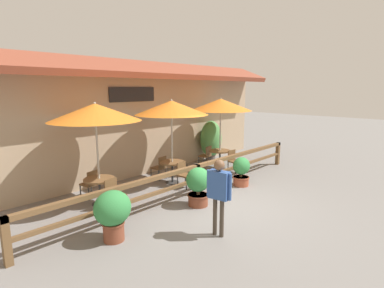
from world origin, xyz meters
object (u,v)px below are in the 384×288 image
at_px(chair_far_streetside, 234,160).
at_px(potted_plant_small_flowering, 198,185).
at_px(chair_near_streetside, 114,193).
at_px(dining_table_middle, 172,166).
at_px(potted_plant_broad_leaf, 211,140).
at_px(chair_middle_wallside, 160,167).
at_px(dining_table_near, 99,184).
at_px(patio_umbrella_far, 221,105).
at_px(patio_umbrella_near, 95,112).
at_px(chair_middle_streetside, 184,173).
at_px(potted_plant_tall_tropical, 241,171).
at_px(dining_table_far, 220,154).
at_px(patio_umbrella_middle, 172,108).
at_px(chair_far_wallside, 206,155).
at_px(pedestrian, 219,188).
at_px(potted_plant_corner_fern, 113,212).
at_px(chair_near_wallside, 91,183).

xyz_separation_m(chair_far_streetside, potted_plant_small_flowering, (-3.51, -1.29, 0.13)).
bearing_deg(chair_near_streetside, dining_table_middle, 5.45).
bearing_deg(potted_plant_broad_leaf, chair_middle_wallside, -172.15).
distance_m(dining_table_near, patio_umbrella_far, 5.69).
distance_m(patio_umbrella_near, patio_umbrella_far, 5.34).
xyz_separation_m(dining_table_middle, potted_plant_broad_leaf, (3.38, 1.09, 0.36)).
relative_size(chair_middle_wallside, potted_plant_small_flowering, 0.78).
bearing_deg(chair_middle_streetside, chair_near_streetside, 176.37).
height_order(dining_table_middle, potted_plant_tall_tropical, potted_plant_tall_tropical).
relative_size(dining_table_far, potted_plant_tall_tropical, 0.88).
distance_m(patio_umbrella_far, potted_plant_tall_tropical, 3.05).
bearing_deg(patio_umbrella_middle, chair_far_wallside, 14.73).
distance_m(chair_middle_wallside, dining_table_far, 2.72).
xyz_separation_m(patio_umbrella_far, potted_plant_broad_leaf, (0.77, 1.11, -1.62)).
bearing_deg(chair_middle_streetside, pedestrian, -125.70).
relative_size(potted_plant_corner_fern, potted_plant_broad_leaf, 0.61).
bearing_deg(dining_table_far, patio_umbrella_middle, 179.60).
bearing_deg(potted_plant_broad_leaf, pedestrian, -138.96).
bearing_deg(chair_near_streetside, chair_far_wallside, 6.50).
height_order(patio_umbrella_near, chair_far_wallside, patio_umbrella_near).
bearing_deg(dining_table_near, dining_table_middle, -1.10).
bearing_deg(potted_plant_broad_leaf, potted_plant_corner_fern, -156.05).
bearing_deg(patio_umbrella_near, chair_far_wallside, 6.72).
height_order(chair_near_wallside, chair_middle_streetside, same).
relative_size(dining_table_middle, chair_middle_streetside, 1.01).
height_order(patio_umbrella_near, chair_middle_streetside, patio_umbrella_near).
relative_size(chair_middle_streetside, pedestrian, 0.49).
xyz_separation_m(chair_near_streetside, potted_plant_tall_tropical, (4.04, -1.29, 0.04)).
relative_size(chair_far_wallside, pedestrian, 0.49).
bearing_deg(patio_umbrella_far, chair_near_streetside, -173.76).
bearing_deg(chair_near_wallside, patio_umbrella_near, 73.24).
bearing_deg(chair_far_streetside, dining_table_near, 178.57).
bearing_deg(pedestrian, patio_umbrella_far, -60.55).
height_order(chair_middle_streetside, chair_middle_wallside, same).
bearing_deg(dining_table_near, potted_plant_tall_tropical, -25.39).
bearing_deg(potted_plant_broad_leaf, chair_far_wallside, -152.76).
bearing_deg(chair_middle_wallside, chair_far_streetside, 144.68).
xyz_separation_m(chair_far_wallside, potted_plant_tall_tropical, (-1.20, -2.57, 0.04)).
relative_size(patio_umbrella_near, potted_plant_tall_tropical, 2.95).
bearing_deg(potted_plant_tall_tropical, patio_umbrella_middle, 125.97).
bearing_deg(patio_umbrella_near, chair_far_streetside, -8.16).
height_order(chair_near_streetside, potted_plant_tall_tropical, potted_plant_tall_tropical).
distance_m(patio_umbrella_near, dining_table_far, 5.69).
xyz_separation_m(patio_umbrella_near, chair_near_streetside, (0.05, -0.65, -2.11)).
bearing_deg(chair_middle_wallside, chair_near_streetside, 16.33).
xyz_separation_m(chair_near_streetside, chair_far_wallside, (5.24, 1.27, 0.00)).
distance_m(patio_umbrella_far, chair_far_wallside, 2.22).
bearing_deg(dining_table_far, chair_far_streetside, -90.30).
height_order(patio_umbrella_far, chair_far_streetside, patio_umbrella_far).
distance_m(dining_table_near, potted_plant_small_flowering, 2.75).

